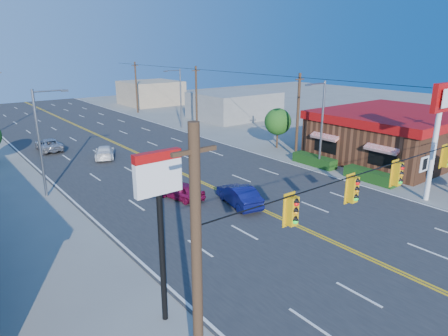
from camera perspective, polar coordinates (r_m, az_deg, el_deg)
ground at (r=22.49m, az=23.43°, el=-13.47°), size 160.00×160.00×0.00m
road at (r=35.36m, az=-5.75°, el=-0.93°), size 20.00×120.00×0.06m
signal_span at (r=20.47m, az=24.85°, el=-1.65°), size 24.32×0.34×9.00m
kfc at (r=43.71m, az=23.09°, el=4.45°), size 16.30×12.40×4.70m
kfc_pylon at (r=31.71m, az=28.30°, el=6.23°), size 2.20×0.36×8.50m
pizza_hut_sign at (r=15.39m, az=-9.21°, el=-4.96°), size 1.90×0.30×6.85m
streetlight_se at (r=36.93m, az=13.66°, el=6.62°), size 2.55×0.25×8.00m
streetlight_ne at (r=55.01m, az=-6.39°, el=10.29°), size 2.55×0.25×8.00m
streetlight_sw at (r=32.04m, az=-24.60°, el=4.01°), size 2.55×0.25×8.00m
utility_pole_near at (r=40.58m, az=10.49°, el=7.27°), size 0.28×0.28×8.40m
utility_pole_mid at (r=54.13m, az=-3.97°, el=9.90°), size 0.28×0.28×8.40m
utility_pole_far at (r=69.72m, az=-12.41°, el=11.15°), size 0.28×0.28×8.40m
tree_kfc_rear at (r=44.43m, az=7.69°, el=6.58°), size 2.94×2.94×4.41m
bld_east_mid at (r=63.39m, az=1.48°, el=8.98°), size 12.00×10.00×4.00m
bld_east_far at (r=80.07m, az=-10.41°, el=10.54°), size 10.00×10.00×4.40m
car_magenta at (r=29.55m, az=-6.10°, el=-3.35°), size 2.38×4.02×1.28m
car_blue at (r=28.28m, az=2.15°, el=-4.00°), size 2.49×4.73×1.48m
car_white at (r=41.92m, az=-16.67°, el=2.15°), size 3.38×4.68×1.26m
car_silver at (r=47.01m, az=-23.75°, el=3.02°), size 2.43×4.86×1.32m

